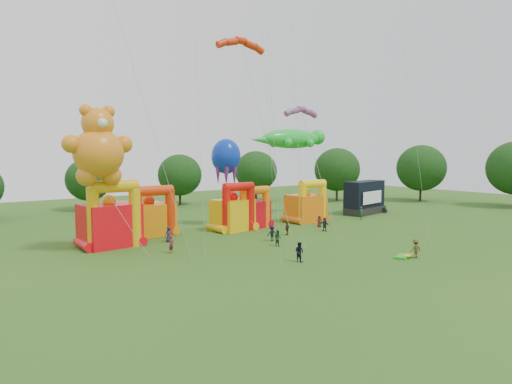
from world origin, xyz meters
TOP-DOWN VIEW (x-y plane):
  - ground at (0.00, 0.00)m, footprint 160.00×160.00m
  - tree_ring at (-1.18, 0.62)m, footprint 123.76×125.86m
  - bouncy_castle_0 at (-15.34, 25.73)m, footprint 6.15×5.18m
  - bouncy_castle_1 at (-9.35, 29.31)m, footprint 6.18×5.42m
  - bouncy_castle_2 at (0.76, 26.24)m, footprint 5.46×4.74m
  - bouncy_castle_3 at (3.74, 26.80)m, footprint 4.95×4.09m
  - bouncy_castle_4 at (13.22, 25.97)m, footprint 5.04×4.06m
  - stage_trailer at (26.77, 26.83)m, footprint 8.89×4.73m
  - teddy_bear_kite at (-16.48, 22.54)m, footprint 6.94×7.48m
  - gecko_kite at (16.26, 29.83)m, footprint 14.67×8.58m
  - octopus_kite at (2.01, 28.94)m, footprint 3.96×8.55m
  - parafoil_kites at (-11.52, 17.96)m, footprint 27.37×14.06m
  - diamond_kites at (0.54, 15.76)m, footprint 25.83×19.16m
  - folded_kite_bundle at (5.41, 3.91)m, footprint 2.22×1.61m
  - spectator_0 at (-9.32, 24.24)m, footprint 0.96×0.73m
  - spectator_1 at (-11.56, 18.98)m, footprint 0.78×0.72m
  - spectator_2 at (-0.83, 15.30)m, footprint 0.79×0.94m
  - spectator_3 at (0.36, 17.80)m, footprint 1.26×0.94m
  - spectator_4 at (4.14, 19.60)m, footprint 1.06×0.77m
  - spectator_5 at (9.74, 18.87)m, footprint 0.54×1.64m
  - spectator_6 at (11.45, 21.55)m, footprint 0.89×0.79m
  - spectator_7 at (21.31, 22.77)m, footprint 0.81×0.66m
  - spectator_8 at (-3.62, 8.67)m, footprint 0.85×1.01m
  - spectator_9 at (6.31, 3.20)m, footprint 1.29×0.91m

SIDE VIEW (x-z plane):
  - ground at x=0.00m, z-range 0.00..0.00m
  - folded_kite_bundle at x=5.41m, z-range -0.02..0.29m
  - spectator_6 at x=11.45m, z-range 0.00..1.53m
  - spectator_4 at x=4.14m, z-range 0.00..1.67m
  - spectator_0 at x=-9.32m, z-range 0.00..1.74m
  - spectator_3 at x=0.36m, z-range 0.00..1.74m
  - spectator_2 at x=-0.83m, z-range 0.00..1.75m
  - spectator_5 at x=9.74m, z-range 0.00..1.76m
  - spectator_1 at x=-11.56m, z-range 0.00..1.79m
  - spectator_9 at x=6.31m, z-range 0.00..1.82m
  - spectator_8 at x=-3.62m, z-range 0.00..1.84m
  - spectator_7 at x=21.31m, z-range 0.00..1.91m
  - bouncy_castle_3 at x=3.74m, z-range -0.66..4.94m
  - bouncy_castle_1 at x=-9.35m, z-range -0.74..5.38m
  - bouncy_castle_4 at x=13.22m, z-range -0.74..5.41m
  - bouncy_castle_2 at x=0.76m, z-range -0.74..5.51m
  - stage_trailer at x=26.77m, z-range -0.10..5.28m
  - bouncy_castle_0 at x=-15.34m, z-range -0.88..6.30m
  - tree_ring at x=-1.18m, z-range 0.22..12.30m
  - octopus_kite at x=2.01m, z-range 1.49..13.45m
  - teddy_bear_kite at x=-16.48m, z-range 0.28..15.13m
  - gecko_kite at x=16.26m, z-range 1.12..14.86m
  - parafoil_kites at x=-11.52m, z-range -1.51..29.89m
  - diamond_kites at x=0.54m, z-range -2.63..35.67m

